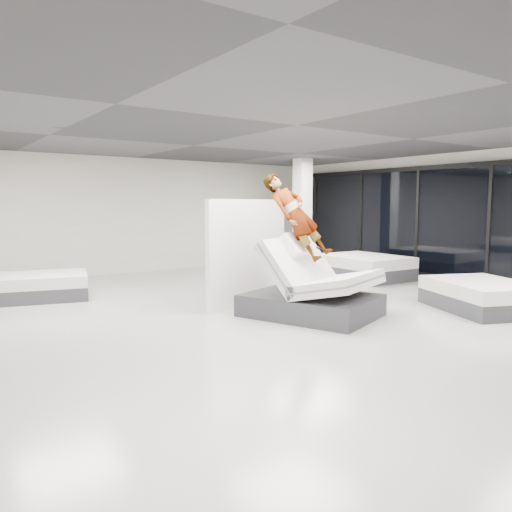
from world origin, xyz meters
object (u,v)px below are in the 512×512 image
at_px(column, 302,215).
at_px(divider_panel, 248,252).
at_px(hero_bed, 313,292).
at_px(flat_bed_right_far, 364,267).
at_px(flat_bed_right_near, 483,296).
at_px(flat_bed_left_far, 39,286).
at_px(remote, 320,249).
at_px(person, 296,237).

bearing_deg(column, divider_panel, -142.34).
bearing_deg(hero_bed, flat_bed_right_far, 32.15).
relative_size(hero_bed, flat_bed_right_near, 1.09).
distance_m(hero_bed, divider_panel, 1.63).
distance_m(flat_bed_right_near, flat_bed_left_far, 8.61).
relative_size(divider_panel, column, 0.69).
height_order(flat_bed_right_far, flat_bed_right_near, flat_bed_right_far).
distance_m(remote, divider_panel, 1.52).
height_order(remote, flat_bed_right_far, remote).
height_order(remote, column, column).
distance_m(hero_bed, flat_bed_right_near, 3.17).
height_order(divider_panel, flat_bed_left_far, divider_panel).
bearing_deg(flat_bed_right_near, flat_bed_right_far, 73.59).
bearing_deg(flat_bed_right_near, column, 82.39).
xyz_separation_m(flat_bed_right_near, flat_bed_left_far, (-6.33, 5.84, -0.01)).
distance_m(flat_bed_right_far, flat_bed_left_far, 7.73).
xyz_separation_m(flat_bed_right_far, flat_bed_right_near, (-1.16, -3.93, -0.03)).
bearing_deg(flat_bed_left_far, column, 1.11).
height_order(hero_bed, column, column).
height_order(hero_bed, divider_panel, divider_panel).
distance_m(flat_bed_right_far, flat_bed_right_near, 4.10).
bearing_deg(flat_bed_right_near, hero_bed, 153.37).
xyz_separation_m(divider_panel, column, (3.98, 3.07, 0.59)).
height_order(hero_bed, person, person).
relative_size(hero_bed, person, 1.49).
xyz_separation_m(remote, column, (3.42, 4.48, 0.45)).
relative_size(flat_bed_right_near, column, 0.73).
xyz_separation_m(hero_bed, remote, (0.21, 0.07, 0.73)).
height_order(flat_bed_right_far, flat_bed_left_far, flat_bed_right_far).
bearing_deg(column, hero_bed, -128.58).
distance_m(person, flat_bed_right_far, 4.77).
bearing_deg(flat_bed_right_near, remote, 150.35).
distance_m(remote, flat_bed_right_near, 3.15).
xyz_separation_m(flat_bed_right_far, column, (-0.36, 2.04, 1.30)).
relative_size(person, flat_bed_right_near, 0.73).
bearing_deg(remote, flat_bed_left_far, 110.27).
height_order(person, column, column).
height_order(person, divider_panel, divider_panel).
distance_m(divider_panel, flat_bed_left_far, 4.37).
bearing_deg(flat_bed_right_near, flat_bed_left_far, 137.35).
xyz_separation_m(hero_bed, divider_panel, (-0.35, 1.48, 0.58)).
xyz_separation_m(hero_bed, column, (3.63, 4.55, 1.17)).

